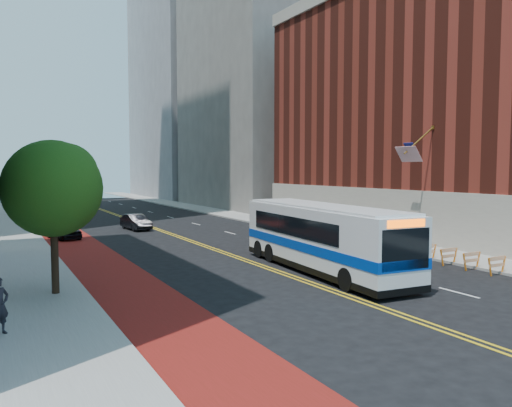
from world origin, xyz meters
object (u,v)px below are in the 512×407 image
object	(u,v)px
transit_bus	(321,237)
car_b	(136,222)
car_a	(63,230)
car_c	(49,215)
street_tree	(54,185)

from	to	relation	value
transit_bus	car_b	bearing A→B (deg)	103.70
car_a	car_c	size ratio (longest dim) A/B	0.80
transit_bus	street_tree	bearing A→B (deg)	179.12
street_tree	car_c	distance (m)	32.88
transit_bus	car_a	distance (m)	22.90
street_tree	car_a	size ratio (longest dim) A/B	1.60
street_tree	transit_bus	size ratio (longest dim) A/B	0.50
street_tree	car_b	distance (m)	24.44
car_a	car_b	distance (m)	7.35
street_tree	car_a	xyz separation A→B (m)	(2.74, 19.09, -4.20)
transit_bus	car_c	world-z (taller)	transit_bus
car_c	car_b	bearing A→B (deg)	-36.89
car_a	car_c	xyz separation A→B (m)	(0.32, 13.39, 0.05)
street_tree	car_c	world-z (taller)	street_tree
street_tree	transit_bus	world-z (taller)	street_tree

